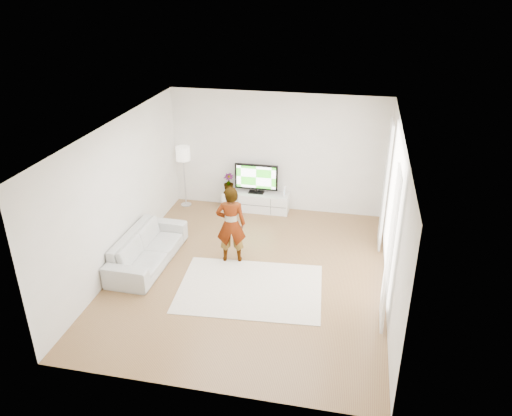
% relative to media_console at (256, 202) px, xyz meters
% --- Properties ---
extents(floor, '(6.00, 6.00, 0.00)m').
position_rel_media_console_xyz_m(floor, '(0.46, -2.76, -0.22)').
color(floor, olive).
rests_on(floor, ground).
extents(ceiling, '(6.00, 6.00, 0.00)m').
position_rel_media_console_xyz_m(ceiling, '(0.46, -2.76, 2.58)').
color(ceiling, white).
rests_on(ceiling, wall_back).
extents(wall_left, '(0.02, 6.00, 2.80)m').
position_rel_media_console_xyz_m(wall_left, '(-2.04, -2.76, 1.18)').
color(wall_left, white).
rests_on(wall_left, floor).
extents(wall_right, '(0.02, 6.00, 2.80)m').
position_rel_media_console_xyz_m(wall_right, '(2.96, -2.76, 1.18)').
color(wall_right, white).
rests_on(wall_right, floor).
extents(wall_back, '(5.00, 0.02, 2.80)m').
position_rel_media_console_xyz_m(wall_back, '(0.46, 0.24, 1.18)').
color(wall_back, white).
rests_on(wall_back, floor).
extents(wall_front, '(5.00, 0.02, 2.80)m').
position_rel_media_console_xyz_m(wall_front, '(0.46, -5.76, 1.18)').
color(wall_front, white).
rests_on(wall_front, floor).
extents(window, '(0.01, 2.60, 2.50)m').
position_rel_media_console_xyz_m(window, '(2.94, -2.46, 1.23)').
color(window, white).
rests_on(window, wall_right).
extents(curtain_near, '(0.04, 0.70, 2.60)m').
position_rel_media_console_xyz_m(curtain_near, '(2.86, -3.76, 1.13)').
color(curtain_near, white).
rests_on(curtain_near, floor).
extents(curtain_far, '(0.04, 0.70, 2.60)m').
position_rel_media_console_xyz_m(curtain_far, '(2.86, -1.16, 1.13)').
color(curtain_far, white).
rests_on(curtain_far, floor).
extents(media_console, '(1.57, 0.45, 0.44)m').
position_rel_media_console_xyz_m(media_console, '(0.00, 0.00, 0.00)').
color(media_console, white).
rests_on(media_console, floor).
extents(television, '(1.02, 0.20, 0.71)m').
position_rel_media_console_xyz_m(television, '(0.00, 0.03, 0.61)').
color(television, black).
rests_on(television, media_console).
extents(game_console, '(0.06, 0.15, 0.20)m').
position_rel_media_console_xyz_m(game_console, '(0.69, -0.00, 0.32)').
color(game_console, white).
rests_on(game_console, media_console).
extents(potted_plant, '(0.25, 0.25, 0.43)m').
position_rel_media_console_xyz_m(potted_plant, '(-0.67, 0.00, 0.44)').
color(potted_plant, '#3F7238').
rests_on(potted_plant, media_console).
extents(rug, '(2.69, 2.03, 0.01)m').
position_rel_media_console_xyz_m(rug, '(0.57, -3.25, -0.21)').
color(rug, beige).
rests_on(rug, floor).
extents(player, '(0.64, 0.49, 1.56)m').
position_rel_media_console_xyz_m(player, '(0.00, -2.36, 0.57)').
color(player, '#334772').
rests_on(player, rug).
extents(sofa, '(0.89, 2.18, 0.63)m').
position_rel_media_console_xyz_m(sofa, '(-1.57, -2.78, 0.10)').
color(sofa, beige).
rests_on(sofa, floor).
extents(floor_lamp, '(0.33, 0.33, 1.49)m').
position_rel_media_console_xyz_m(floor_lamp, '(-1.74, -0.06, 1.04)').
color(floor_lamp, silver).
rests_on(floor_lamp, floor).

